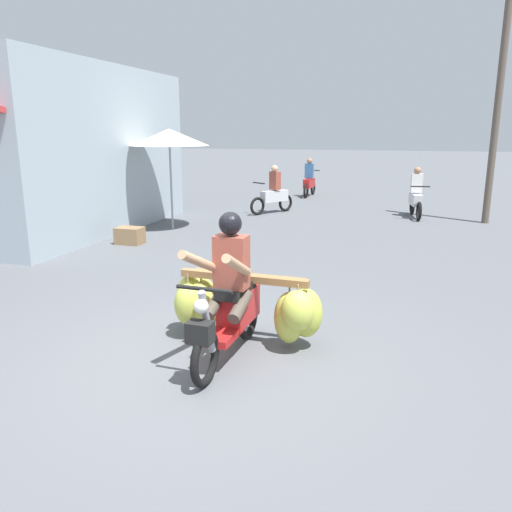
% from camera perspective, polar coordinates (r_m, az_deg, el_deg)
% --- Properties ---
extents(ground_plane, '(120.00, 120.00, 0.00)m').
position_cam_1_polar(ground_plane, '(5.43, -6.00, -12.10)').
color(ground_plane, '#56595E').
extents(motorbike_main_loaded, '(1.84, 1.84, 1.58)m').
position_cam_1_polar(motorbike_main_loaded, '(5.68, -2.38, -5.34)').
color(motorbike_main_loaded, black).
rests_on(motorbike_main_loaded, ground).
extents(motorbike_distant_ahead_left, '(0.98, 1.39, 1.40)m').
position_cam_1_polar(motorbike_distant_ahead_left, '(15.00, 2.01, 7.01)').
color(motorbike_distant_ahead_left, black).
rests_on(motorbike_distant_ahead_left, ground).
extents(motorbike_distant_ahead_right, '(0.53, 1.61, 1.40)m').
position_cam_1_polar(motorbike_distant_ahead_right, '(14.96, 17.55, 6.36)').
color(motorbike_distant_ahead_right, black).
rests_on(motorbike_distant_ahead_right, ground).
extents(motorbike_distant_far_ahead, '(0.50, 1.62, 1.40)m').
position_cam_1_polar(motorbike_distant_far_ahead, '(18.90, 6.02, 8.38)').
color(motorbike_distant_far_ahead, black).
rests_on(motorbike_distant_far_ahead, ground).
extents(shopfront_building, '(3.12, 7.01, 3.83)m').
position_cam_1_polar(shopfront_building, '(13.22, -20.86, 11.06)').
color(shopfront_building, '#9EADB7').
rests_on(shopfront_building, ground).
extents(market_umbrella_near_shop, '(1.90, 1.90, 2.42)m').
position_cam_1_polar(market_umbrella_near_shop, '(12.53, -9.74, 13.03)').
color(market_umbrella_near_shop, '#99999E').
rests_on(market_umbrella_near_shop, ground).
extents(produce_crate, '(0.56, 0.40, 0.36)m').
position_cam_1_polar(produce_crate, '(11.23, -14.03, 2.25)').
color(produce_crate, olive).
rests_on(produce_crate, ground).
extents(utility_pole, '(0.18, 0.18, 6.59)m').
position_cam_1_polar(utility_pole, '(14.57, 25.70, 16.25)').
color(utility_pole, brown).
rests_on(utility_pole, ground).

